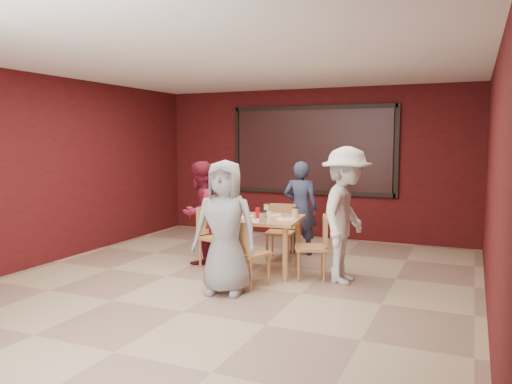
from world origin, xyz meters
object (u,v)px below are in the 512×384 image
at_px(dining_table, 265,225).
at_px(diner_back, 300,208).
at_px(chair_front, 246,250).
at_px(diner_front, 225,227).
at_px(chair_back, 281,228).
at_px(chair_left, 213,233).
at_px(chair_right, 316,243).
at_px(diner_left, 200,212).
at_px(diner_right, 346,215).

height_order(dining_table, diner_back, diner_back).
distance_m(chair_front, diner_front, 0.47).
xyz_separation_m(chair_back, chair_left, (-0.74, -0.85, 0.01)).
height_order(chair_front, chair_right, same).
bearing_deg(diner_left, diner_back, 137.71).
bearing_deg(chair_right, diner_front, -128.30).
bearing_deg(dining_table, diner_right, -1.08).
relative_size(chair_front, diner_left, 0.55).
bearing_deg(diner_left, chair_back, 130.35).
distance_m(chair_left, diner_back, 1.57).
bearing_deg(chair_right, diner_back, 117.07).
relative_size(diner_front, diner_left, 1.05).
distance_m(chair_left, diner_front, 1.35).
height_order(chair_left, diner_back, diner_back).
bearing_deg(diner_front, diner_back, 76.53).
relative_size(dining_table, diner_left, 0.71).
height_order(diner_front, diner_back, diner_front).
bearing_deg(chair_front, diner_right, 34.38).
relative_size(diner_left, diner_right, 0.87).
relative_size(chair_front, chair_back, 1.00).
bearing_deg(chair_back, chair_right, -46.77).
bearing_deg(chair_front, diner_left, 142.70).
bearing_deg(diner_front, chair_front, 57.45).
relative_size(dining_table, diner_right, 0.61).
height_order(dining_table, chair_back, dining_table).
height_order(dining_table, chair_front, dining_table).
bearing_deg(chair_left, chair_right, -1.39).
relative_size(chair_back, diner_back, 0.56).
xyz_separation_m(dining_table, chair_right, (0.76, -0.03, -0.19)).
height_order(diner_front, diner_right, diner_right).
xyz_separation_m(chair_back, chair_right, (0.84, -0.89, 0.00)).
bearing_deg(chair_right, chair_left, 178.61).
bearing_deg(diner_front, chair_right, 42.39).
bearing_deg(chair_front, chair_right, 46.65).
distance_m(chair_right, diner_front, 1.37).
bearing_deg(diner_right, chair_front, 126.48).
distance_m(chair_right, diner_right, 0.56).
relative_size(chair_left, diner_back, 0.57).
xyz_separation_m(chair_front, diner_back, (0.03, 2.01, 0.28)).
xyz_separation_m(diner_left, diner_right, (2.24, -0.15, 0.12)).
xyz_separation_m(chair_left, chair_right, (1.58, -0.04, -0.01)).
distance_m(chair_left, diner_right, 2.00).
relative_size(dining_table, chair_left, 1.25).
distance_m(chair_back, diner_back, 0.51).
height_order(chair_right, diner_back, diner_back).
distance_m(chair_back, diner_front, 1.96).
xyz_separation_m(chair_front, diner_right, (1.08, 0.74, 0.40)).
xyz_separation_m(chair_left, diner_left, (-0.28, 0.12, 0.27)).
relative_size(chair_back, chair_right, 1.00).
xyz_separation_m(chair_right, diner_right, (0.39, 0.01, 0.40)).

